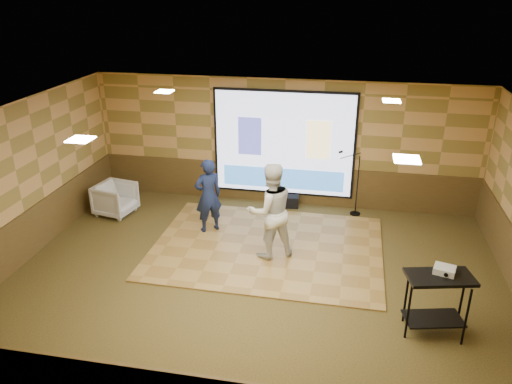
% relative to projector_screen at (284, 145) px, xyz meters
% --- Properties ---
extents(ground, '(9.00, 9.00, 0.00)m').
position_rel_projector_screen_xyz_m(ground, '(0.00, -3.44, -1.47)').
color(ground, '#2A3216').
rests_on(ground, ground).
extents(room_shell, '(9.04, 7.04, 3.02)m').
position_rel_projector_screen_xyz_m(room_shell, '(0.00, -3.44, 0.62)').
color(room_shell, tan).
rests_on(room_shell, ground).
extents(wainscot_back, '(9.00, 0.04, 0.95)m').
position_rel_projector_screen_xyz_m(wainscot_back, '(0.00, 0.04, -1.00)').
color(wainscot_back, '#4E371A').
rests_on(wainscot_back, ground).
extents(wainscot_left, '(0.04, 7.00, 0.95)m').
position_rel_projector_screen_xyz_m(wainscot_left, '(-4.48, -3.44, -1.00)').
color(wainscot_left, '#4E371A').
rests_on(wainscot_left, ground).
extents(projector_screen, '(3.32, 0.06, 2.52)m').
position_rel_projector_screen_xyz_m(projector_screen, '(0.00, 0.00, 0.00)').
color(projector_screen, black).
rests_on(projector_screen, room_shell).
extents(downlight_nw, '(0.32, 0.32, 0.02)m').
position_rel_projector_screen_xyz_m(downlight_nw, '(-2.20, -1.64, 1.50)').
color(downlight_nw, beige).
rests_on(downlight_nw, room_shell).
extents(downlight_ne, '(0.32, 0.32, 0.02)m').
position_rel_projector_screen_xyz_m(downlight_ne, '(2.20, -1.64, 1.50)').
color(downlight_ne, beige).
rests_on(downlight_ne, room_shell).
extents(downlight_sw, '(0.32, 0.32, 0.02)m').
position_rel_projector_screen_xyz_m(downlight_sw, '(-2.20, -4.94, 1.50)').
color(downlight_sw, beige).
rests_on(downlight_sw, room_shell).
extents(downlight_se, '(0.32, 0.32, 0.02)m').
position_rel_projector_screen_xyz_m(downlight_se, '(2.20, -4.94, 1.50)').
color(downlight_se, beige).
rests_on(downlight_se, room_shell).
extents(dance_floor, '(4.60, 3.52, 0.03)m').
position_rel_projector_screen_xyz_m(dance_floor, '(0.01, -2.26, -1.46)').
color(dance_floor, olive).
rests_on(dance_floor, ground).
extents(player_left, '(0.70, 0.66, 1.61)m').
position_rel_projector_screen_xyz_m(player_left, '(-1.34, -1.78, -0.64)').
color(player_left, '#152044').
rests_on(player_left, dance_floor).
extents(player_right, '(1.16, 1.08, 1.91)m').
position_rel_projector_screen_xyz_m(player_right, '(0.12, -2.59, -0.49)').
color(player_right, silver).
rests_on(player_right, dance_floor).
extents(av_table, '(0.97, 0.51, 1.02)m').
position_rel_projector_screen_xyz_m(av_table, '(2.95, -4.39, -0.75)').
color(av_table, black).
rests_on(av_table, ground).
extents(projector, '(0.36, 0.33, 0.10)m').
position_rel_projector_screen_xyz_m(projector, '(3.01, -4.30, -0.40)').
color(projector, silver).
rests_on(projector, av_table).
extents(mic_stand, '(0.60, 0.25, 1.53)m').
position_rel_projector_screen_xyz_m(mic_stand, '(1.70, -0.31, -0.98)').
color(mic_stand, black).
rests_on(mic_stand, ground).
extents(banquet_chair, '(0.95, 0.93, 0.74)m').
position_rel_projector_screen_xyz_m(banquet_chair, '(-3.70, -1.34, -1.10)').
color(banquet_chair, gray).
rests_on(banquet_chair, ground).
extents(duffel_bag, '(0.46, 0.33, 0.27)m').
position_rel_projector_screen_xyz_m(duffel_bag, '(0.19, -0.19, -1.34)').
color(duffel_bag, black).
rests_on(duffel_bag, ground).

